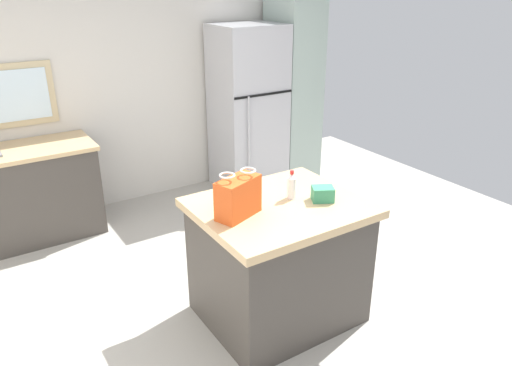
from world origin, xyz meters
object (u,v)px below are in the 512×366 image
object	(u,v)px
refrigerator	(248,109)
small_box	(323,194)
tall_cabinet	(293,89)
kitchen_island	(278,261)
shopping_bag	(238,197)
bottle	(292,186)

from	to	relation	value
refrigerator	small_box	world-z (taller)	refrigerator
tall_cabinet	kitchen_island	bearing A→B (deg)	-128.51
kitchen_island	small_box	xyz separation A→B (m)	(0.28, -0.11, 0.51)
kitchen_island	tall_cabinet	world-z (taller)	tall_cabinet
kitchen_island	shopping_bag	xyz separation A→B (m)	(-0.33, 0.00, 0.59)
refrigerator	bottle	size ratio (longest dim) A/B	9.07
tall_cabinet	shopping_bag	distance (m)	3.10
tall_cabinet	bottle	distance (m)	2.79
refrigerator	tall_cabinet	xyz separation A→B (m)	(0.64, 0.00, 0.15)
kitchen_island	small_box	distance (m)	0.59
refrigerator	bottle	xyz separation A→B (m)	(-1.03, -2.23, 0.07)
kitchen_island	bottle	size ratio (longest dim) A/B	5.42
small_box	bottle	xyz separation A→B (m)	(-0.16, 0.15, 0.04)
refrigerator	small_box	size ratio (longest dim) A/B	12.80
small_box	shopping_bag	bearing A→B (deg)	169.15
kitchen_island	bottle	bearing A→B (deg)	15.96
shopping_bag	bottle	distance (m)	0.46
kitchen_island	shopping_bag	bearing A→B (deg)	179.55
bottle	shopping_bag	bearing A→B (deg)	-175.83
kitchen_island	refrigerator	world-z (taller)	refrigerator
tall_cabinet	small_box	size ratio (longest dim) A/B	14.89
refrigerator	small_box	xyz separation A→B (m)	(-0.87, -2.38, 0.02)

